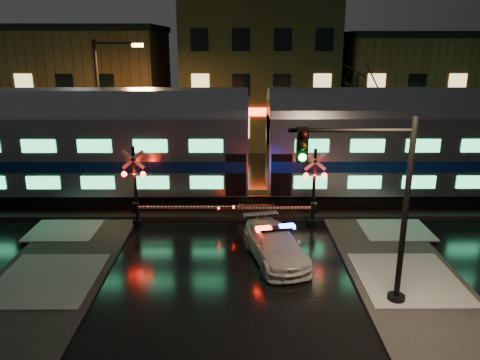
# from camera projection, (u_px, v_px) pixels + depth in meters

# --- Properties ---
(ground) EXTENTS (120.00, 120.00, 0.00)m
(ground) POSITION_uv_depth(u_px,v_px,m) (229.00, 247.00, 19.71)
(ground) COLOR black
(ground) RESTS_ON ground
(ballast) EXTENTS (90.00, 4.20, 0.24)m
(ballast) POSITION_uv_depth(u_px,v_px,m) (231.00, 204.00, 24.47)
(ballast) COLOR black
(ballast) RESTS_ON ground
(sidewalk_left) EXTENTS (4.00, 20.00, 0.12)m
(sidewalk_left) POSITION_uv_depth(u_px,v_px,m) (8.00, 331.00, 13.92)
(sidewalk_left) COLOR #2D2D2D
(sidewalk_left) RESTS_ON ground
(sidewalk_right) EXTENTS (4.00, 20.00, 0.12)m
(sidewalk_right) POSITION_uv_depth(u_px,v_px,m) (443.00, 330.00, 13.97)
(sidewalk_right) COLOR #2D2D2D
(sidewalk_right) RESTS_ON ground
(building_left) EXTENTS (14.00, 10.00, 9.00)m
(building_left) POSITION_uv_depth(u_px,v_px,m) (80.00, 88.00, 39.44)
(building_left) COLOR brown
(building_left) RESTS_ON ground
(building_mid) EXTENTS (12.00, 11.00, 11.50)m
(building_mid) POSITION_uv_depth(u_px,v_px,m) (257.00, 72.00, 39.62)
(building_mid) COLOR brown
(building_mid) RESTS_ON ground
(building_right) EXTENTS (12.00, 10.00, 8.50)m
(building_right) POSITION_uv_depth(u_px,v_px,m) (410.00, 91.00, 39.62)
(building_right) COLOR brown
(building_right) RESTS_ON ground
(train) EXTENTS (51.00, 3.12, 5.92)m
(train) POSITION_uv_depth(u_px,v_px,m) (258.00, 143.00, 23.53)
(train) COLOR black
(train) RESTS_ON ballast
(police_car) EXTENTS (2.78, 4.72, 1.44)m
(police_car) POSITION_uv_depth(u_px,v_px,m) (275.00, 245.00, 18.39)
(police_car) COLOR silver
(police_car) RESTS_ON ground
(crossing_signal_right) EXTENTS (5.21, 0.63, 3.69)m
(crossing_signal_right) POSITION_uv_depth(u_px,v_px,m) (306.00, 195.00, 21.49)
(crossing_signal_right) COLOR black
(crossing_signal_right) RESTS_ON ground
(crossing_signal_left) EXTENTS (5.37, 0.64, 3.80)m
(crossing_signal_left) POSITION_uv_depth(u_px,v_px,m) (143.00, 195.00, 21.45)
(crossing_signal_left) COLOR black
(crossing_signal_left) RESTS_ON ground
(traffic_light) EXTENTS (4.03, 0.71, 6.23)m
(traffic_light) POSITION_uv_depth(u_px,v_px,m) (375.00, 210.00, 14.49)
(traffic_light) COLOR black
(traffic_light) RESTS_ON ground
(streetlight) EXTENTS (2.81, 0.29, 8.42)m
(streetlight) POSITION_uv_depth(u_px,v_px,m) (104.00, 104.00, 26.91)
(streetlight) COLOR black
(streetlight) RESTS_ON ground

